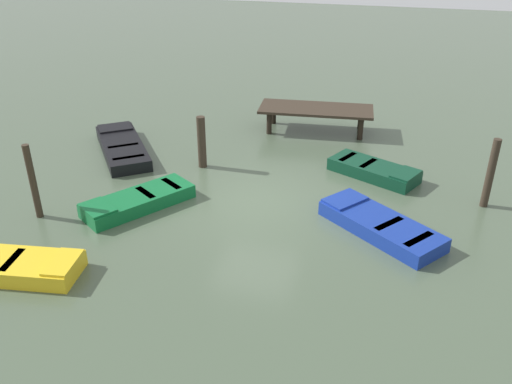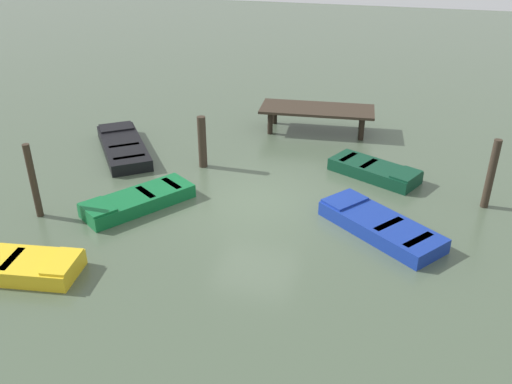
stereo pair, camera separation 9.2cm
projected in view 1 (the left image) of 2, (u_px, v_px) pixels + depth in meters
ground_plane at (256, 202)px, 15.82m from camera, size 80.00×80.00×0.00m
dock_segment at (316, 111)px, 20.67m from camera, size 4.48×2.08×0.95m
rowboat_blue at (380, 225)px, 14.26m from camera, size 3.52×3.12×0.46m
rowboat_dark_green at (374, 170)px, 17.31m from camera, size 3.07×2.27×0.46m
rowboat_green at (138, 201)px, 15.46m from camera, size 2.75×3.30×0.46m
rowboat_yellow at (23, 267)px, 12.57m from camera, size 2.85×1.59×0.46m
rowboat_black at (122, 147)px, 19.04m from camera, size 3.46×3.98×0.46m
mooring_piling_near_right at (33, 182)px, 14.59m from camera, size 0.19×0.19×2.17m
mooring_piling_near_left at (202, 142)px, 17.68m from camera, size 0.28×0.28×1.76m
mooring_piling_mid_left at (490, 173)px, 15.16m from camera, size 0.22×0.22×2.09m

